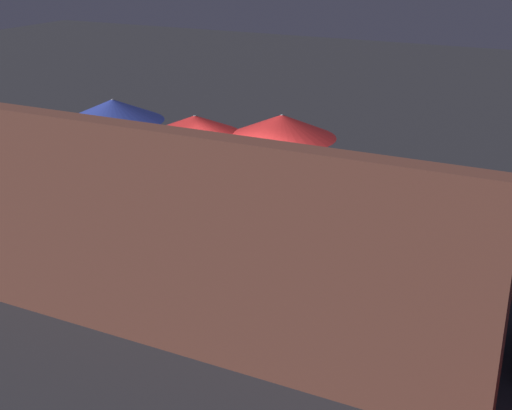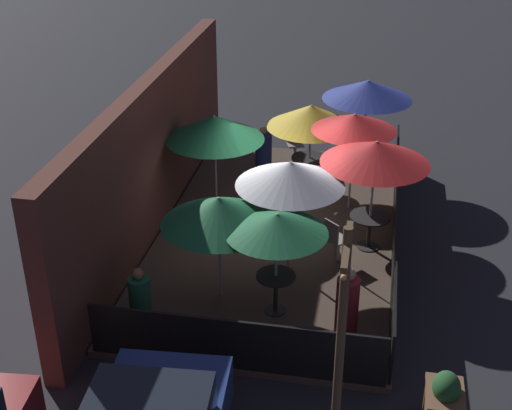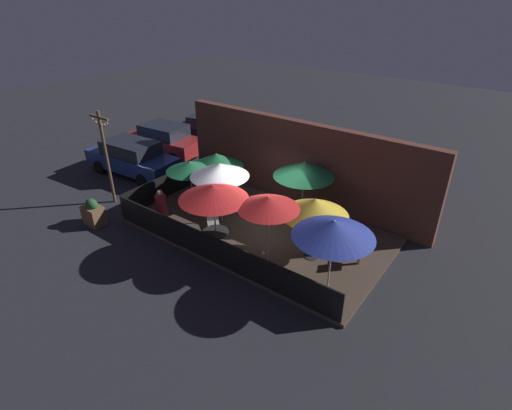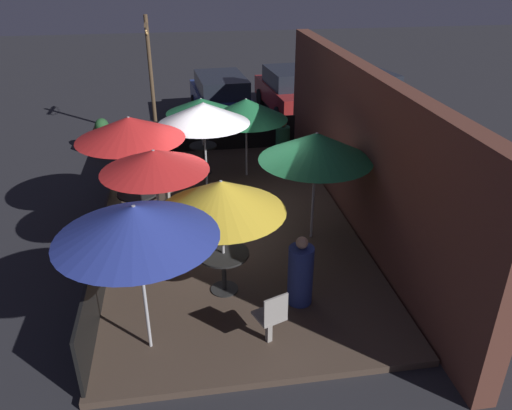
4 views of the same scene
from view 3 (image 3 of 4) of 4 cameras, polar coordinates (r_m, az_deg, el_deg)
ground_plane at (r=14.54m, az=0.37°, el=-3.66°), size 60.00×60.00×0.00m
patio_deck at (r=14.51m, az=0.37°, el=-3.46°), size 9.16×5.06×0.12m
building_wall at (r=15.82m, az=6.34°, el=5.90°), size 10.76×0.36×3.39m
fence_front at (r=12.62m, az=-6.34°, el=-6.22°), size 8.96×0.05×0.95m
fence_side_left at (r=16.99m, az=-12.08°, el=3.01°), size 0.05×4.86×0.95m
patio_umbrella_0 at (r=12.26m, az=-6.10°, el=1.84°), size 2.19×2.19×2.39m
patio_umbrella_1 at (r=15.06m, az=-9.43°, el=5.51°), size 1.80×1.80×2.02m
patio_umbrella_2 at (r=12.19m, az=8.41°, el=-0.29°), size 2.10×2.10×2.09m
patio_umbrella_3 at (r=10.61m, az=11.07°, el=-3.35°), size 2.22×2.22×2.37m
patio_umbrella_4 at (r=15.58m, az=-5.66°, el=6.40°), size 2.10×2.10×2.05m
patio_umbrella_5 at (r=14.32m, az=6.90°, el=5.13°), size 2.22×2.22×2.26m
patio_umbrella_6 at (r=11.69m, az=1.82°, el=0.31°), size 1.89×1.89×2.30m
patio_umbrella_7 at (r=13.99m, az=-5.24°, el=5.03°), size 2.09×2.09×2.32m
dining_table_0 at (r=13.04m, az=-5.75°, el=-4.35°), size 0.85×0.85×0.74m
dining_table_1 at (r=15.58m, az=-9.07°, el=1.35°), size 0.71×0.71×0.77m
dining_table_2 at (r=12.82m, az=8.03°, el=-5.06°), size 0.88×0.88×0.76m
patio_chair_0 at (r=12.83m, az=14.92°, el=-6.28°), size 0.52×0.52×0.94m
patio_chair_1 at (r=13.89m, az=-6.16°, el=-2.39°), size 0.57×0.57×0.96m
patron_0 at (r=15.05m, az=-13.35°, el=-0.30°), size 0.44×0.44×1.27m
patron_1 at (r=17.57m, az=-5.56°, el=4.47°), size 0.52×0.52×1.12m
patron_2 at (r=13.60m, az=12.45°, el=-3.58°), size 0.44×0.44×1.26m
planter_box at (r=15.88m, az=-22.22°, el=-1.06°), size 0.78×0.55×1.04m
light_post at (r=16.62m, az=-20.67°, el=6.93°), size 1.10×0.12×3.80m
parked_car_0 at (r=19.48m, az=-17.29°, el=6.53°), size 4.70×2.04×1.62m
parked_car_1 at (r=21.46m, az=-12.90°, el=9.13°), size 4.21×2.06×1.62m
parked_car_2 at (r=22.58m, az=-6.51°, el=10.64°), size 4.13×2.42×1.62m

